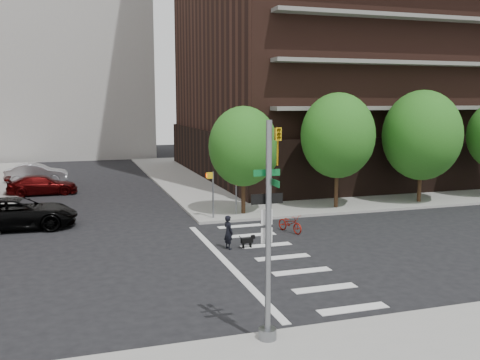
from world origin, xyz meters
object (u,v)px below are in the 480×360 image
at_px(parked_car_black, 18,213).
at_px(parked_car_maroon, 42,185).
at_px(parked_car_silver, 37,173).
at_px(dog_walker, 228,232).
at_px(scooter, 290,223).
at_px(traffic_signal, 269,249).

xyz_separation_m(parked_car_black, parked_car_maroon, (0.71, 10.46, -0.13)).
xyz_separation_m(parked_car_silver, dog_walker, (9.34, -23.43, -0.02)).
bearing_deg(scooter, parked_car_black, 141.84).
bearing_deg(parked_car_maroon, traffic_signal, -166.46).
bearing_deg(traffic_signal, scooter, 64.39).
relative_size(parked_car_black, dog_walker, 3.84).
height_order(parked_car_maroon, parked_car_silver, parked_car_silver).
relative_size(parked_car_black, parked_car_silver, 1.23).
bearing_deg(parked_car_maroon, scooter, -142.07).
bearing_deg(scooter, parked_car_maroon, 111.56).
height_order(parked_car_silver, scooter, parked_car_silver).
xyz_separation_m(traffic_signal, parked_car_black, (-7.73, 16.49, -1.87)).
bearing_deg(parked_car_silver, traffic_signal, -164.21).
relative_size(traffic_signal, scooter, 3.41).
bearing_deg(dog_walker, scooter, -78.71).
distance_m(scooter, dog_walker, 4.35).
relative_size(scooter, dog_walker, 1.14).
distance_m(traffic_signal, parked_car_black, 18.31).
xyz_separation_m(parked_car_black, dog_walker, (9.38, -7.00, -0.05)).
xyz_separation_m(traffic_signal, dog_walker, (1.65, 9.49, -1.93)).
distance_m(parked_car_maroon, scooter, 19.90).
relative_size(parked_car_black, parked_car_maroon, 1.23).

